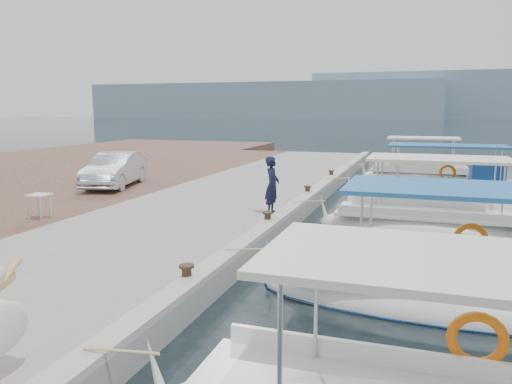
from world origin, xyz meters
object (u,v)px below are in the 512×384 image
fishing_caique_c (429,227)px  fisherman (272,185)px  fishing_caique_e (418,178)px  fishing_caique_d (442,195)px  parked_car (115,170)px  fishing_caique_b (456,298)px

fishing_caique_c → fisherman: bearing=-163.5°
fishing_caique_e → fisherman: fisherman is taller
fishing_caique_d → fisherman: fisherman is taller
fishing_caique_e → parked_car: 15.00m
fishing_caique_d → fishing_caique_e: same height
fishing_caique_c → fishing_caique_d: (0.56, 5.72, 0.06)m
fishing_caique_b → fishing_caique_c: bearing=94.2°
fishing_caique_c → fisherman: (-4.51, -1.33, 1.24)m
fishing_caique_d → fishing_caique_b: bearing=-90.6°
fishing_caique_d → fishing_caique_c: bearing=-95.6°
fishing_caique_c → fishing_caique_b: bearing=-85.8°
fishing_caique_e → fisherman: size_ratio=3.33×
fishing_caique_b → fishing_caique_c: 5.88m
fishing_caique_d → fishing_caique_e: 5.53m
fishing_caique_d → parked_car: size_ratio=1.79×
fishing_caique_c → parked_car: fishing_caique_c is taller
fishing_caique_c → fishing_caique_d: bearing=84.4°
fishing_caique_b → fisherman: 6.81m
fishing_caique_c → fishing_caique_e: same height
parked_car → fishing_caique_d: bearing=2.8°
fishing_caique_b → fishing_caique_e: 17.05m
fishing_caique_c → fishing_caique_d: same height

